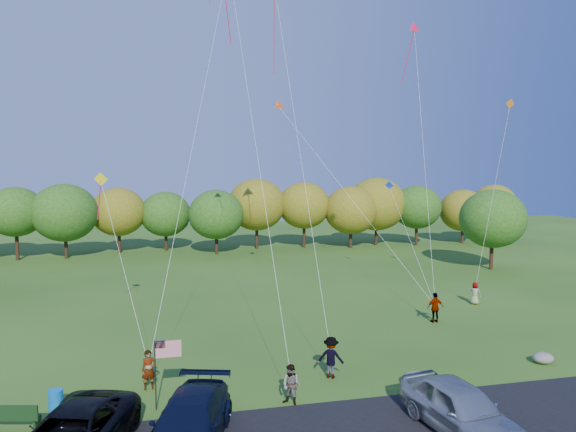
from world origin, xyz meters
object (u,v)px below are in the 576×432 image
at_px(minivan_navy, 189,424).
at_px(flyer_b, 291,385).
at_px(flyer_a, 149,370).
at_px(flyer_e, 475,293).
at_px(park_bench, 12,418).
at_px(minivan_silver, 461,408).
at_px(flyer_c, 331,357).
at_px(flyer_d, 435,308).
at_px(trash_barrel, 56,400).

relative_size(minivan_navy, flyer_b, 3.48).
height_order(flyer_a, flyer_e, flyer_a).
bearing_deg(park_bench, flyer_a, 43.21).
xyz_separation_m(minivan_silver, flyer_e, (10.51, 15.55, -0.18)).
distance_m(minivan_navy, flyer_c, 7.87).
distance_m(flyer_a, park_bench, 5.28).
bearing_deg(flyer_c, flyer_b, 72.54).
bearing_deg(park_bench, flyer_d, 35.14).
relative_size(flyer_c, park_bench, 1.01).
xyz_separation_m(minivan_navy, flyer_c, (6.37, 4.62, 0.05)).
relative_size(flyer_d, trash_barrel, 2.24).
xyz_separation_m(minivan_silver, park_bench, (-15.35, 3.58, -0.40)).
relative_size(flyer_e, trash_barrel, 1.88).
bearing_deg(flyer_e, minivan_navy, 73.66).
bearing_deg(minivan_navy, flyer_d, 52.09).
bearing_deg(trash_barrel, flyer_b, -9.60).
distance_m(minivan_navy, flyer_b, 4.71).
height_order(flyer_b, trash_barrel, flyer_b).
xyz_separation_m(minivan_navy, flyer_b, (4.04, 2.41, -0.07)).
distance_m(minivan_silver, flyer_b, 6.34).
distance_m(minivan_silver, park_bench, 15.77).
xyz_separation_m(minivan_navy, flyer_e, (19.81, 14.44, -0.11)).
bearing_deg(flyer_b, flyer_a, -164.03).
bearing_deg(flyer_b, flyer_c, 85.65).
xyz_separation_m(flyer_a, flyer_d, (16.55, 6.05, 0.08)).
bearing_deg(trash_barrel, minivan_silver, -19.52).
distance_m(minivan_navy, flyer_d, 18.76).
bearing_deg(flyer_a, flyer_c, -17.09).
xyz_separation_m(flyer_d, trash_barrel, (-19.98, -7.27, -0.51)).
bearing_deg(minivan_navy, trash_barrel, 156.85).
bearing_deg(park_bench, trash_barrel, 65.23).
bearing_deg(flyer_e, flyer_c, 73.72).
height_order(flyer_c, flyer_e, flyer_c).
xyz_separation_m(flyer_a, flyer_c, (7.88, -0.53, 0.09)).
height_order(flyer_a, flyer_b, flyer_a).
bearing_deg(minivan_navy, park_bench, 173.25).
bearing_deg(flyer_c, flyer_d, -113.74).
distance_m(flyer_a, flyer_e, 23.26).
bearing_deg(minivan_silver, flyer_c, 108.47).
relative_size(flyer_a, flyer_d, 0.92).
distance_m(flyer_e, park_bench, 28.50).
distance_m(flyer_a, flyer_d, 17.63).
height_order(minivan_silver, flyer_d, minivan_silver).
bearing_deg(flyer_b, flyer_e, 79.53).
distance_m(flyer_b, flyer_c, 3.21).
bearing_deg(flyer_e, minivan_silver, 93.52).
xyz_separation_m(flyer_c, trash_barrel, (-11.30, -0.69, -0.52)).
bearing_deg(flyer_b, minivan_navy, -106.93).
xyz_separation_m(flyer_b, flyer_e, (15.77, 12.03, -0.04)).
height_order(flyer_a, trash_barrel, flyer_a).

